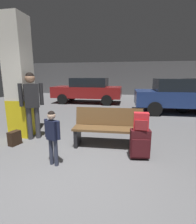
{
  "coord_description": "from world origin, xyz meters",
  "views": [
    {
      "loc": [
        0.93,
        -2.25,
        1.63
      ],
      "look_at": [
        0.23,
        1.3,
        0.85
      ],
      "focal_mm": 27.03,
      "sensor_mm": 36.0,
      "label": 1
    }
  ],
  "objects_px": {
    "structural_pillar": "(19,79)",
    "parked_car_far": "(88,90)",
    "suitcase": "(140,144)",
    "backpack_dark_floor": "(14,138)",
    "child": "(52,132)",
    "parked_car_near": "(182,95)",
    "bench": "(108,128)",
    "adult": "(32,99)",
    "backpack_bright": "(141,122)"
  },
  "relations": [
    {
      "from": "backpack_bright",
      "to": "parked_car_near",
      "type": "xyz_separation_m",
      "value": [
        1.99,
        4.75,
        0.03
      ]
    },
    {
      "from": "bench",
      "to": "backpack_dark_floor",
      "type": "xyz_separation_m",
      "value": [
        -2.21,
        -0.39,
        -0.28
      ]
    },
    {
      "from": "structural_pillar",
      "to": "parked_car_near",
      "type": "distance_m",
      "value": 6.49
    },
    {
      "from": "adult",
      "to": "backpack_dark_floor",
      "type": "distance_m",
      "value": 1.04
    },
    {
      "from": "structural_pillar",
      "to": "suitcase",
      "type": "height_order",
      "value": "structural_pillar"
    },
    {
      "from": "child",
      "to": "parked_car_far",
      "type": "distance_m",
      "value": 7.46
    },
    {
      "from": "bench",
      "to": "structural_pillar",
      "type": "bearing_deg",
      "value": 172.81
    },
    {
      "from": "parked_car_far",
      "to": "child",
      "type": "bearing_deg",
      "value": -80.44
    },
    {
      "from": "bench",
      "to": "parked_car_far",
      "type": "distance_m",
      "value": 6.64
    },
    {
      "from": "bench",
      "to": "child",
      "type": "relative_size",
      "value": 1.58
    },
    {
      "from": "bench",
      "to": "parked_car_near",
      "type": "distance_m",
      "value": 5.03
    },
    {
      "from": "adult",
      "to": "parked_car_far",
      "type": "xyz_separation_m",
      "value": [
        -0.13,
        6.19,
        -0.25
      ]
    },
    {
      "from": "child",
      "to": "parked_car_near",
      "type": "bearing_deg",
      "value": 56.12
    },
    {
      "from": "structural_pillar",
      "to": "backpack_dark_floor",
      "type": "bearing_deg",
      "value": -72.5
    },
    {
      "from": "bench",
      "to": "adult",
      "type": "xyz_separation_m",
      "value": [
        -1.98,
        0.1,
        0.62
      ]
    },
    {
      "from": "bench",
      "to": "backpack_bright",
      "type": "bearing_deg",
      "value": -36.29
    },
    {
      "from": "parked_car_near",
      "to": "bench",
      "type": "bearing_deg",
      "value": -122.47
    },
    {
      "from": "structural_pillar",
      "to": "backpack_dark_floor",
      "type": "relative_size",
      "value": 9.2
    },
    {
      "from": "backpack_bright",
      "to": "adult",
      "type": "distance_m",
      "value": 2.77
    },
    {
      "from": "adult",
      "to": "suitcase",
      "type": "bearing_deg",
      "value": -12.91
    },
    {
      "from": "suitcase",
      "to": "bench",
      "type": "bearing_deg",
      "value": 143.78
    },
    {
      "from": "bench",
      "to": "suitcase",
      "type": "height_order",
      "value": "bench"
    },
    {
      "from": "suitcase",
      "to": "backpack_bright",
      "type": "relative_size",
      "value": 1.78
    },
    {
      "from": "parked_car_far",
      "to": "parked_car_near",
      "type": "bearing_deg",
      "value": -23.21
    },
    {
      "from": "backpack_dark_floor",
      "to": "parked_car_far",
      "type": "bearing_deg",
      "value": 89.1
    },
    {
      "from": "structural_pillar",
      "to": "child",
      "type": "relative_size",
      "value": 3.03
    },
    {
      "from": "bench",
      "to": "suitcase",
      "type": "relative_size",
      "value": 2.69
    },
    {
      "from": "suitcase",
      "to": "parked_car_near",
      "type": "bearing_deg",
      "value": 67.3
    },
    {
      "from": "suitcase",
      "to": "parked_car_far",
      "type": "distance_m",
      "value": 7.38
    },
    {
      "from": "parked_car_near",
      "to": "parked_car_far",
      "type": "bearing_deg",
      "value": 156.79
    },
    {
      "from": "structural_pillar",
      "to": "parked_car_far",
      "type": "height_order",
      "value": "structural_pillar"
    },
    {
      "from": "structural_pillar",
      "to": "parked_car_far",
      "type": "bearing_deg",
      "value": 86.91
    },
    {
      "from": "bench",
      "to": "parked_car_near",
      "type": "bearing_deg",
      "value": 57.53
    },
    {
      "from": "parked_car_near",
      "to": "backpack_bright",
      "type": "bearing_deg",
      "value": -112.71
    },
    {
      "from": "suitcase",
      "to": "adult",
      "type": "height_order",
      "value": "adult"
    },
    {
      "from": "bench",
      "to": "suitcase",
      "type": "xyz_separation_m",
      "value": [
        0.71,
        -0.52,
        -0.12
      ]
    },
    {
      "from": "backpack_bright",
      "to": "backpack_dark_floor",
      "type": "xyz_separation_m",
      "value": [
        -2.91,
        0.13,
        -0.6
      ]
    },
    {
      "from": "adult",
      "to": "parked_car_far",
      "type": "relative_size",
      "value": 0.42
    },
    {
      "from": "backpack_dark_floor",
      "to": "parked_car_far",
      "type": "xyz_separation_m",
      "value": [
        0.1,
        6.67,
        0.64
      ]
    },
    {
      "from": "bench",
      "to": "parked_car_near",
      "type": "xyz_separation_m",
      "value": [
        2.69,
        4.23,
        0.36
      ]
    },
    {
      "from": "backpack_bright",
      "to": "adult",
      "type": "bearing_deg",
      "value": 167.08
    },
    {
      "from": "child",
      "to": "backpack_dark_floor",
      "type": "xyz_separation_m",
      "value": [
        -1.34,
        0.68,
        -0.47
      ]
    },
    {
      "from": "backpack_dark_floor",
      "to": "suitcase",
      "type": "bearing_deg",
      "value": -2.58
    },
    {
      "from": "structural_pillar",
      "to": "suitcase",
      "type": "xyz_separation_m",
      "value": [
        3.13,
        -0.82,
        -1.23
      ]
    },
    {
      "from": "bench",
      "to": "parked_car_far",
      "type": "height_order",
      "value": "parked_car_far"
    },
    {
      "from": "parked_car_far",
      "to": "parked_car_near",
      "type": "relative_size",
      "value": 0.99
    },
    {
      "from": "structural_pillar",
      "to": "suitcase",
      "type": "distance_m",
      "value": 3.47
    },
    {
      "from": "backpack_bright",
      "to": "child",
      "type": "distance_m",
      "value": 1.67
    },
    {
      "from": "suitcase",
      "to": "backpack_dark_floor",
      "type": "relative_size",
      "value": 1.78
    },
    {
      "from": "structural_pillar",
      "to": "backpack_bright",
      "type": "distance_m",
      "value": 3.33
    }
  ]
}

